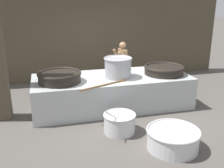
{
  "coord_description": "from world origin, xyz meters",
  "views": [
    {
      "loc": [
        -1.63,
        -6.19,
        2.68
      ],
      "look_at": [
        0.0,
        0.0,
        0.6
      ],
      "focal_mm": 42.0,
      "sensor_mm": 36.0,
      "label": 1
    }
  ],
  "objects_px": {
    "stock_pot": "(118,67)",
    "prep_bowl_meat": "(173,138)",
    "giant_wok_far": "(164,69)",
    "cook": "(122,64)",
    "giant_wok_near": "(60,77)",
    "prep_bowl_vegetables": "(120,122)"
  },
  "relations": [
    {
      "from": "giant_wok_near",
      "to": "prep_bowl_meat",
      "type": "relative_size",
      "value": 1.03
    },
    {
      "from": "giant_wok_near",
      "to": "prep_bowl_meat",
      "type": "bearing_deg",
      "value": -48.49
    },
    {
      "from": "giant_wok_near",
      "to": "cook",
      "type": "relative_size",
      "value": 0.7
    },
    {
      "from": "giant_wok_far",
      "to": "cook",
      "type": "relative_size",
      "value": 0.71
    },
    {
      "from": "giant_wok_near",
      "to": "stock_pot",
      "type": "bearing_deg",
      "value": 2.1
    },
    {
      "from": "prep_bowl_vegetables",
      "to": "giant_wok_near",
      "type": "bearing_deg",
      "value": 131.02
    },
    {
      "from": "giant_wok_far",
      "to": "stock_pot",
      "type": "bearing_deg",
      "value": 179.09
    },
    {
      "from": "stock_pot",
      "to": "cook",
      "type": "xyz_separation_m",
      "value": [
        0.51,
        1.31,
        -0.27
      ]
    },
    {
      "from": "giant_wok_far",
      "to": "prep_bowl_vegetables",
      "type": "relative_size",
      "value": 1.41
    },
    {
      "from": "giant_wok_far",
      "to": "prep_bowl_vegetables",
      "type": "xyz_separation_m",
      "value": [
        -1.59,
        -1.31,
        -0.7
      ]
    },
    {
      "from": "prep_bowl_vegetables",
      "to": "stock_pot",
      "type": "bearing_deg",
      "value": 75.67
    },
    {
      "from": "giant_wok_far",
      "to": "stock_pot",
      "type": "relative_size",
      "value": 1.47
    },
    {
      "from": "cook",
      "to": "stock_pot",
      "type": "bearing_deg",
      "value": 64.23
    },
    {
      "from": "giant_wok_far",
      "to": "prep_bowl_meat",
      "type": "distance_m",
      "value": 2.42
    },
    {
      "from": "giant_wok_far",
      "to": "prep_bowl_meat",
      "type": "xyz_separation_m",
      "value": [
        -0.8,
        -2.17,
        -0.71
      ]
    },
    {
      "from": "giant_wok_near",
      "to": "stock_pot",
      "type": "height_order",
      "value": "stock_pot"
    },
    {
      "from": "giant_wok_far",
      "to": "giant_wok_near",
      "type": "bearing_deg",
      "value": -179.29
    },
    {
      "from": "prep_bowl_vegetables",
      "to": "prep_bowl_meat",
      "type": "distance_m",
      "value": 1.17
    },
    {
      "from": "giant_wok_far",
      "to": "cook",
      "type": "xyz_separation_m",
      "value": [
        -0.74,
        1.33,
        -0.13
      ]
    },
    {
      "from": "giant_wok_far",
      "to": "stock_pot",
      "type": "height_order",
      "value": "stock_pot"
    },
    {
      "from": "stock_pot",
      "to": "prep_bowl_meat",
      "type": "relative_size",
      "value": 0.71
    },
    {
      "from": "giant_wok_far",
      "to": "cook",
      "type": "height_order",
      "value": "cook"
    }
  ]
}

